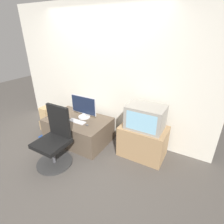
{
  "coord_description": "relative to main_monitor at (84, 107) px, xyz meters",
  "views": [
    {
      "loc": [
        1.87,
        -1.58,
        2.1
      ],
      "look_at": [
        0.45,
        0.91,
        0.73
      ],
      "focal_mm": 28.0,
      "sensor_mm": 36.0,
      "label": 1
    }
  ],
  "objects": [
    {
      "name": "side_stand",
      "position": [
        1.24,
        0.07,
        -0.42
      ],
      "size": [
        0.8,
        0.52,
        0.57
      ],
      "color": "#A37F56",
      "rests_on": "ground_plane"
    },
    {
      "name": "cardboard_box_upper",
      "position": [
        -0.95,
        -0.16,
        -0.32
      ],
      "size": [
        0.2,
        0.2,
        0.33
      ],
      "color": "tan",
      "rests_on": "cardboard_box_lower"
    },
    {
      "name": "wall_back",
      "position": [
        0.18,
        0.44,
        0.59
      ],
      "size": [
        4.4,
        0.05,
        2.6
      ],
      "color": "silver",
      "rests_on": "ground_plane"
    },
    {
      "name": "cardboard_box_lower",
      "position": [
        -0.95,
        -0.16,
        -0.6
      ],
      "size": [
        0.32,
        0.22,
        0.23
      ],
      "color": "#A3845B",
      "rests_on": "ground_plane"
    },
    {
      "name": "mouse",
      "position": [
        0.25,
        -0.25,
        -0.21
      ],
      "size": [
        0.06,
        0.04,
        0.03
      ],
      "color": "#4C4C51",
      "rests_on": "desk"
    },
    {
      "name": "desk",
      "position": [
        -0.07,
        -0.13,
        -0.47
      ],
      "size": [
        1.25,
        0.81,
        0.48
      ],
      "color": "brown",
      "rests_on": "ground_plane"
    },
    {
      "name": "ground_plane",
      "position": [
        0.18,
        -0.88,
        -0.71
      ],
      "size": [
        12.0,
        12.0,
        0.0
      ],
      "primitive_type": "plane",
      "color": "#4C4742"
    },
    {
      "name": "office_chair",
      "position": [
        0.02,
        -0.85,
        -0.31
      ],
      "size": [
        0.6,
        0.6,
        1.0
      ],
      "color": "#333333",
      "rests_on": "ground_plane"
    },
    {
      "name": "main_monitor",
      "position": [
        0.0,
        0.0,
        0.0
      ],
      "size": [
        0.57,
        0.24,
        0.45
      ],
      "color": "silver",
      "rests_on": "desk"
    },
    {
      "name": "book",
      "position": [
        -0.78,
        -0.44,
        -0.7
      ],
      "size": [
        0.2,
        0.15,
        0.02
      ],
      "color": "navy",
      "rests_on": "ground_plane"
    },
    {
      "name": "crt_tv",
      "position": [
        1.25,
        0.06,
        0.07
      ],
      "size": [
        0.62,
        0.44,
        0.41
      ],
      "color": "gray",
      "rests_on": "side_stand"
    },
    {
      "name": "keyboard",
      "position": [
        -0.0,
        -0.23,
        -0.22
      ],
      "size": [
        0.36,
        0.12,
        0.01
      ],
      "color": "silver",
      "rests_on": "desk"
    }
  ]
}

